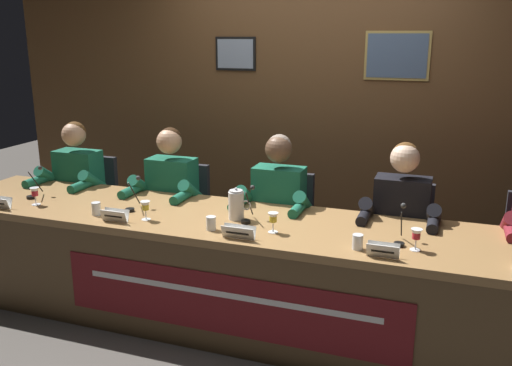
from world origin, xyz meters
TOP-DOWN VIEW (x-y plane):
  - ground_plane at (0.00, 0.00)m, footprint 12.00×12.00m
  - wall_back_panelled at (0.00, 1.45)m, footprint 5.79×0.14m
  - conference_table at (-0.00, -0.12)m, footprint 4.59×0.85m
  - chair_far_left at (-1.71, 0.61)m, footprint 0.44×0.45m
  - panelist_far_left at (-1.71, 0.41)m, footprint 0.51×0.48m
  - juice_glass_far_left at (-1.56, -0.19)m, footprint 0.06×0.06m
  - microphone_far_left at (-1.70, -0.04)m, footprint 0.06×0.17m
  - chair_left at (-0.86, 0.61)m, footprint 0.44×0.45m
  - panelist_left at (-0.86, 0.41)m, footprint 0.51×0.48m
  - nameplate_left at (-0.84, -0.31)m, footprint 0.18×0.06m
  - juice_glass_left at (-0.67, -0.22)m, footprint 0.06×0.06m
  - water_cup_left at (-1.03, -0.24)m, footprint 0.06×0.06m
  - microphone_left at (-0.86, -0.06)m, footprint 0.06×0.17m
  - chair_center at (0.00, 0.61)m, footprint 0.44×0.45m
  - panelist_center at (0.00, 0.41)m, footprint 0.51×0.48m
  - nameplate_center at (0.01, -0.33)m, footprint 0.20×0.06m
  - juice_glass_center at (0.17, -0.16)m, footprint 0.06×0.06m
  - water_cup_center at (-0.20, -0.25)m, footprint 0.06×0.06m
  - microphone_center at (-0.05, -0.02)m, footprint 0.06×0.17m
  - chair_right at (0.86, 0.61)m, footprint 0.44×0.45m
  - panelist_right at (0.86, 0.41)m, footprint 0.51×0.48m
  - nameplate_right at (0.84, -0.33)m, footprint 0.17×0.06m
  - juice_glass_right at (0.99, -0.17)m, footprint 0.06×0.06m
  - water_cup_right at (0.69, -0.26)m, footprint 0.06×0.06m
  - microphone_right at (0.90, -0.09)m, footprint 0.06×0.17m
  - water_pitcher_central at (-0.13, -0.01)m, footprint 0.15×0.10m

SIDE VIEW (x-z plane):
  - ground_plane at x=0.00m, z-range 0.00..0.00m
  - chair_far_left at x=-1.71m, z-range -0.02..0.86m
  - chair_left at x=-0.86m, z-range -0.02..0.86m
  - chair_center at x=0.00m, z-range -0.02..0.86m
  - chair_right at x=0.86m, z-range -0.02..0.86m
  - conference_table at x=0.00m, z-range 0.15..0.89m
  - panelist_far_left at x=-1.71m, z-range 0.09..1.30m
  - panelist_left at x=-0.86m, z-range 0.09..1.30m
  - panelist_center at x=0.00m, z-range 0.09..1.30m
  - panelist_right at x=0.86m, z-range 0.09..1.30m
  - water_cup_left at x=-1.03m, z-range 0.73..0.81m
  - water_cup_center at x=-0.20m, z-range 0.73..0.81m
  - water_cup_right at x=0.69m, z-range 0.73..0.81m
  - nameplate_left at x=-0.84m, z-range 0.73..0.81m
  - nameplate_center at x=0.01m, z-range 0.73..0.81m
  - nameplate_right at x=0.84m, z-range 0.73..0.81m
  - microphone_far_left at x=-1.70m, z-range 0.70..0.91m
  - microphone_left at x=-0.86m, z-range 0.70..0.91m
  - microphone_center at x=-0.05m, z-range 0.70..0.91m
  - microphone_right at x=0.90m, z-range 0.70..0.91m
  - juice_glass_far_left at x=-1.56m, z-range 0.76..0.88m
  - juice_glass_left at x=-0.67m, z-range 0.76..0.88m
  - juice_glass_center at x=0.17m, z-range 0.76..0.88m
  - juice_glass_right at x=0.99m, z-range 0.76..0.88m
  - water_pitcher_central at x=-0.13m, z-range 0.72..0.93m
  - wall_back_panelled at x=0.00m, z-range 0.00..2.60m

